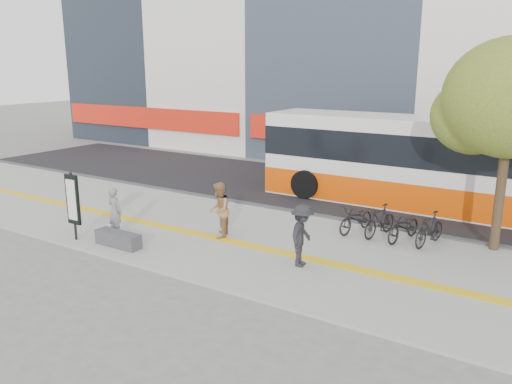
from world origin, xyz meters
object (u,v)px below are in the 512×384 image
Objects in this scene: bench at (118,239)px; pedestrian_tan at (219,210)px; seated_woman at (115,212)px; bus at (427,166)px; street_tree at (511,101)px; signboard at (73,201)px; pedestrian_dark at (302,235)px.

pedestrian_tan reaches higher than bench.
seated_woman is (-0.80, 0.66, 0.58)m from bench.
bench is at bearing -124.70° from bus.
signboard is at bearing -150.93° from street_tree.
pedestrian_dark is (-4.30, -4.40, -3.56)m from street_tree.
signboard is 4.59m from pedestrian_tan.
pedestrian_dark reaches higher than bench.
pedestrian_dark is at bearing -98.73° from bus.
bench is 3.24m from pedestrian_tan.
seated_woman is 3.38m from pedestrian_tan.
bench is 0.88× the size of pedestrian_tan.
bus reaches higher than pedestrian_tan.
street_tree is (11.38, 6.33, 3.15)m from signboard.
signboard reaches higher than seated_woman.
pedestrian_dark is at bearing 16.53° from bench.
signboard is at bearing 95.70° from pedestrian_dark.
street_tree is at bearing 31.62° from bench.
bench is 0.73× the size of signboard.
bench is 0.25× the size of street_tree.
bench is 0.12× the size of bus.
street_tree reaches higher than signboard.
seated_woman is (-10.58, -5.37, -3.63)m from street_tree.
pedestrian_tan is (3.72, 2.66, -0.38)m from signboard.
pedestrian_tan reaches higher than pedestrian_dark.
bus is (8.32, 10.01, 0.33)m from signboard.
street_tree reaches higher than bus.
seated_woman is at bearing -153.11° from street_tree.
bench is 11.88m from bus.
seated_woman is 6.35m from pedestrian_dark.
street_tree is at bearing -144.72° from seated_woman.
signboard is 0.35× the size of street_tree.
bench is 0.91× the size of pedestrian_dark.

